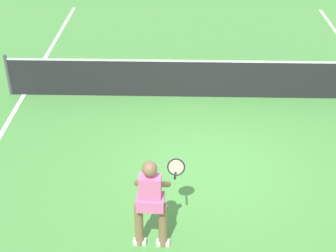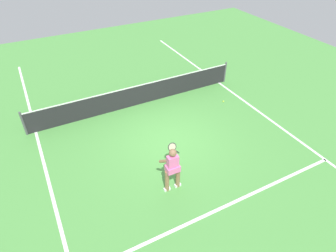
% 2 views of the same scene
% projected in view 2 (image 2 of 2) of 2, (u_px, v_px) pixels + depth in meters
% --- Properties ---
extents(ground_plane, '(26.67, 26.67, 0.00)m').
position_uv_depth(ground_plane, '(169.00, 141.00, 10.71)').
color(ground_plane, '#4C9342').
extents(service_line_marking, '(8.51, 0.10, 0.01)m').
position_uv_depth(service_line_marking, '(223.00, 207.00, 8.33)').
color(service_line_marking, white).
rests_on(service_line_marking, ground).
extents(sideline_left_marking, '(0.10, 18.51, 0.01)m').
position_uv_depth(sideline_left_marking, '(48.00, 181.00, 9.13)').
color(sideline_left_marking, white).
rests_on(sideline_left_marking, ground).
extents(sideline_right_marking, '(0.10, 18.51, 0.01)m').
position_uv_depth(sideline_right_marking, '(258.00, 111.00, 12.29)').
color(sideline_right_marking, white).
rests_on(sideline_right_marking, ground).
extents(court_net, '(9.19, 0.08, 1.01)m').
position_uv_depth(court_net, '(138.00, 95.00, 12.43)').
color(court_net, '#4C4C51').
rests_on(court_net, ground).
extents(tennis_player, '(0.79, 0.92, 1.55)m').
position_uv_depth(tennis_player, '(172.00, 167.00, 8.43)').
color(tennis_player, '#8C6647').
rests_on(tennis_player, ground).
extents(tennis_ball_near, '(0.07, 0.07, 0.07)m').
position_uv_depth(tennis_ball_near, '(223.00, 101.00, 12.85)').
color(tennis_ball_near, '#D1E533').
rests_on(tennis_ball_near, ground).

